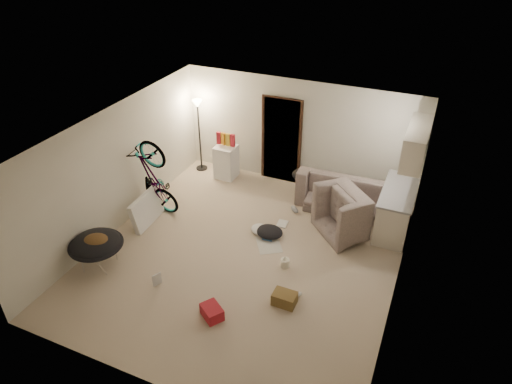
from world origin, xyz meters
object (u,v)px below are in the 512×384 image
at_px(floor_lamp, 198,120).
at_px(mini_fridge, 226,162).
at_px(sofa, 345,193).
at_px(juicer, 285,262).
at_px(saucer_chair, 97,248).
at_px(kitchen_counter, 396,210).
at_px(bicycle, 156,194).
at_px(drink_case_a, 285,299).
at_px(armchair, 357,215).
at_px(drink_case_b, 212,312).
at_px(tv_box, 146,210).

height_order(floor_lamp, mini_fridge, floor_lamp).
bearing_deg(sofa, juicer, 76.47).
bearing_deg(saucer_chair, kitchen_counter, 35.07).
bearing_deg(saucer_chair, juicer, 23.13).
relative_size(floor_lamp, sofa, 0.88).
relative_size(saucer_chair, juicer, 4.12).
xyz_separation_m(bicycle, mini_fridge, (0.65, 2.00, -0.08)).
height_order(kitchen_counter, bicycle, bicycle).
relative_size(mini_fridge, drink_case_a, 2.11).
bearing_deg(bicycle, sofa, -56.03).
height_order(kitchen_counter, armchair, kitchen_counter).
relative_size(mini_fridge, juicer, 3.46).
relative_size(sofa, drink_case_b, 5.68).
height_order(mini_fridge, juicer, mini_fridge).
xyz_separation_m(saucer_chair, drink_case_b, (2.46, -0.27, -0.30)).
height_order(saucer_chair, tv_box, saucer_chair).
height_order(drink_case_b, juicer, juicer).
bearing_deg(saucer_chair, drink_case_a, 7.63).
bearing_deg(sofa, saucer_chair, 44.22).
bearing_deg(kitchen_counter, floor_lamp, 172.34).
height_order(bicycle, mini_fridge, bicycle).
bearing_deg(floor_lamp, juicer, -39.44).
xyz_separation_m(tv_box, juicer, (3.11, -0.17, -0.22)).
relative_size(sofa, tv_box, 2.17).
relative_size(drink_case_b, juicer, 1.55).
xyz_separation_m(floor_lamp, juicer, (3.21, -2.64, -1.21)).
distance_m(saucer_chair, drink_case_b, 2.49).
distance_m(sofa, drink_case_a, 3.32).
bearing_deg(armchair, drink_case_b, 109.45).
xyz_separation_m(kitchen_counter, sofa, (-1.12, 0.45, -0.14)).
relative_size(bicycle, drink_case_a, 4.80).
xyz_separation_m(tv_box, drink_case_a, (3.42, -1.04, -0.20)).
bearing_deg(armchair, bicycle, 60.32).
distance_m(armchair, bicycle, 4.17).
distance_m(saucer_chair, tv_box, 1.50).
height_order(kitchen_counter, tv_box, kitchen_counter).
relative_size(mini_fridge, saucer_chair, 0.84).
height_order(floor_lamp, drink_case_a, floor_lamp).
height_order(floor_lamp, juicer, floor_lamp).
height_order(mini_fridge, drink_case_a, mini_fridge).
relative_size(drink_case_a, juicer, 1.64).
xyz_separation_m(armchair, bicycle, (-4.03, -1.07, 0.12)).
height_order(mini_fridge, tv_box, mini_fridge).
bearing_deg(juicer, mini_fridge, 134.05).
bearing_deg(drink_case_b, mini_fridge, 148.18).
bearing_deg(juicer, drink_case_b, -112.09).
bearing_deg(drink_case_a, juicer, 110.47).
distance_m(kitchen_counter, bicycle, 4.95).
distance_m(mini_fridge, juicer, 3.55).
xyz_separation_m(sofa, mini_fridge, (-2.95, 0.10, 0.10)).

